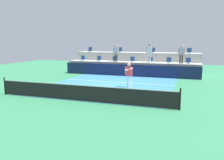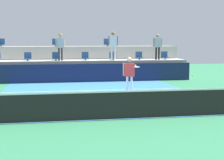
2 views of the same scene
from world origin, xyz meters
The scene contains 23 objects.
ground_plane centered at (0.00, 0.00, 0.00)m, with size 40.00×40.00×0.00m, color #2D754C.
court_inner_paint centered at (0.00, 1.00, 0.00)m, with size 9.00×10.00×0.01m, color teal.
court_service_line centered at (0.00, 2.40, 0.01)m, with size 9.00×0.06×0.00m, color white.
tennis_net centered at (0.00, -4.00, 0.50)m, with size 10.48×0.08×1.07m.
sponsor_backboard centered at (0.00, 6.00, 0.55)m, with size 13.00×0.16×1.10m, color #141E42.
seating_tier_lower centered at (0.00, 7.30, 0.62)m, with size 13.00×1.80×1.25m, color #ADAAA3.
seating_tier_upper centered at (0.00, 9.10, 1.05)m, with size 13.00×1.80×2.10m, color #ADAAA3.
stadium_chair_lower_far_left centered at (-5.37, 7.23, 1.46)m, with size 0.44×0.40×0.52m.
stadium_chair_lower_left centered at (-3.52, 7.23, 1.46)m, with size 0.44×0.40×0.52m.
stadium_chair_lower_mid_left centered at (-1.82, 7.23, 1.46)m, with size 0.44×0.40×0.52m.
stadium_chair_lower_center centered at (0.03, 7.23, 1.46)m, with size 0.44×0.40×0.52m.
stadium_chair_lower_mid_right centered at (1.82, 7.23, 1.46)m, with size 0.44×0.40×0.52m.
stadium_chair_lower_right centered at (3.56, 7.23, 1.46)m, with size 0.44×0.40×0.52m.
stadium_chair_lower_far_right centered at (5.29, 7.23, 1.46)m, with size 0.44×0.40×0.52m.
stadium_chair_upper_far_left centered at (-5.32, 9.03, 2.31)m, with size 0.44×0.40×0.52m.
stadium_chair_upper_left centered at (-1.80, 9.03, 2.31)m, with size 0.44×0.40×0.52m.
stadium_chair_upper_right centered at (1.73, 9.03, 2.31)m, with size 0.44×0.40×0.52m.
stadium_chair_upper_far_right centered at (5.30, 9.03, 2.31)m, with size 0.44×0.40×0.52m.
tennis_player centered at (1.43, 0.70, 1.07)m, with size 0.60×1.27×1.74m.
spectator_with_hat centered at (-1.53, 6.85, 2.27)m, with size 0.58×0.45×1.68m.
spectator_in_grey centered at (1.77, 6.85, 2.35)m, with size 0.62×0.28×1.79m.
spectator_leaning_on_rail centered at (4.68, 6.85, 2.24)m, with size 0.58×0.24×1.65m.
tennis_ball centered at (3.43, -1.72, 1.11)m, with size 0.07×0.07×0.07m.
Camera 1 is at (5.66, -15.22, 3.23)m, focal length 37.53 mm.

